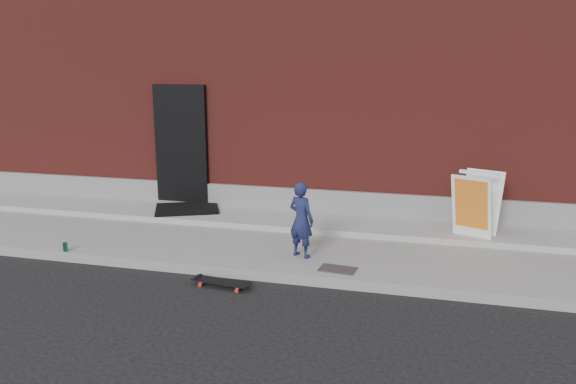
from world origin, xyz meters
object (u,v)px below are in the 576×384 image
(child, at_px, (301,220))
(pizza_sign, at_px, (476,204))
(soda_can, at_px, (65,247))
(skateboard, at_px, (221,282))

(child, xyz_separation_m, pizza_sign, (2.49, 1.40, 0.05))
(child, distance_m, soda_can, 3.58)
(skateboard, bearing_deg, child, 51.21)
(pizza_sign, height_order, soda_can, pizza_sign)
(child, bearing_deg, soda_can, 34.66)
(child, xyz_separation_m, skateboard, (-0.84, -1.05, -0.63))
(child, bearing_deg, pizza_sign, -127.06)
(child, height_order, pizza_sign, pizza_sign)
(pizza_sign, xyz_separation_m, soda_can, (-5.98, -2.08, -0.54))
(soda_can, bearing_deg, pizza_sign, 19.14)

